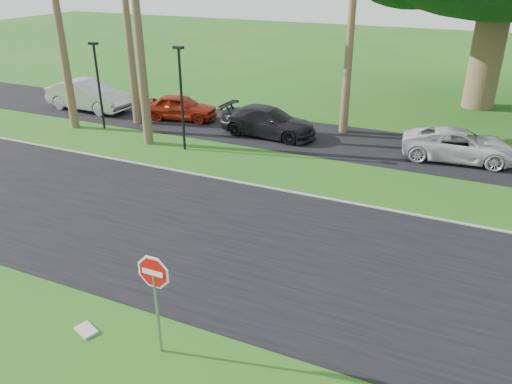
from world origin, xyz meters
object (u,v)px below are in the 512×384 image
at_px(car_silver, 89,96).
at_px(car_red, 181,107).
at_px(stop_sign_near, 155,285).
at_px(car_minivan, 459,145).
at_px(car_dark, 268,122).

relative_size(car_silver, car_red, 1.30).
xyz_separation_m(stop_sign_near, car_red, (-9.18, 15.48, -1.10)).
height_order(car_silver, car_minivan, car_silver).
distance_m(car_red, car_dark, 5.45).
distance_m(stop_sign_near, car_silver, 21.21).
height_order(car_silver, car_dark, car_silver).
bearing_deg(car_silver, car_dark, -88.02).
height_order(stop_sign_near, car_minivan, stop_sign_near).
bearing_deg(car_silver, stop_sign_near, -132.62).
bearing_deg(stop_sign_near, car_red, 120.67).
relative_size(car_dark, car_minivan, 1.01).
bearing_deg(car_red, stop_sign_near, -160.36).
height_order(car_dark, car_minivan, car_dark).
bearing_deg(car_minivan, car_silver, 85.35).
relative_size(car_silver, car_minivan, 1.08).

